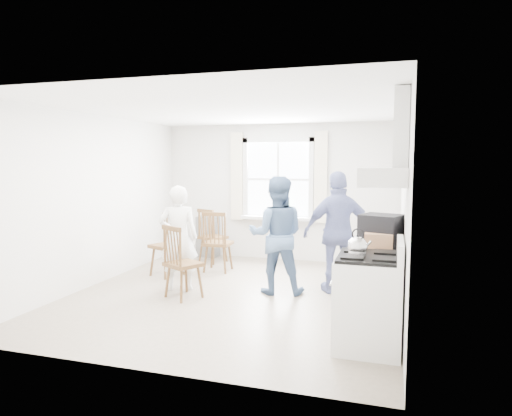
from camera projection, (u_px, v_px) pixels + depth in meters
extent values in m
cube|color=gray|center=(236.00, 295.00, 6.51)|extent=(4.62, 5.12, 0.02)
cube|color=silver|center=(279.00, 192.00, 8.78)|extent=(4.62, 0.04, 2.64)
cube|color=silver|center=(139.00, 229.00, 3.98)|extent=(4.62, 0.04, 2.64)
cube|color=silver|center=(96.00, 200.00, 7.03)|extent=(0.04, 5.12, 2.64)
cube|color=silver|center=(405.00, 209.00, 5.72)|extent=(0.04, 5.12, 2.64)
cube|color=white|center=(235.00, 109.00, 6.24)|extent=(4.62, 5.12, 0.02)
cube|color=white|center=(278.00, 179.00, 8.72)|extent=(1.20, 0.02, 1.40)
cube|color=silver|center=(278.00, 140.00, 8.61)|extent=(1.38, 0.09, 0.09)
cube|color=silver|center=(278.00, 218.00, 8.76)|extent=(1.38, 0.09, 0.09)
cube|color=silver|center=(246.00, 179.00, 8.87)|extent=(0.09, 0.09, 1.58)
cube|color=silver|center=(311.00, 180.00, 8.50)|extent=(0.09, 0.09, 1.58)
cube|color=silver|center=(277.00, 218.00, 8.69)|extent=(1.38, 0.24, 0.06)
cube|color=beige|center=(237.00, 176.00, 8.90)|extent=(0.24, 0.05, 1.70)
cube|color=beige|center=(321.00, 177.00, 8.43)|extent=(0.24, 0.05, 1.70)
cube|color=silver|center=(383.00, 177.00, 4.46)|extent=(0.45, 0.76, 0.18)
cube|color=silver|center=(401.00, 128.00, 4.37)|extent=(0.14, 0.30, 0.76)
cube|color=slate|center=(208.00, 236.00, 9.09)|extent=(0.40, 0.30, 0.80)
cube|color=white|center=(368.00, 303.00, 4.63)|extent=(0.65, 0.76, 0.92)
cube|color=black|center=(369.00, 257.00, 4.58)|extent=(0.61, 0.72, 0.03)
cube|color=white|center=(400.00, 250.00, 4.49)|extent=(0.06, 0.76, 0.20)
cylinder|color=silver|center=(334.00, 277.00, 4.70)|extent=(0.02, 0.61, 0.02)
sphere|color=silver|center=(358.00, 246.00, 4.54)|extent=(0.20, 0.20, 0.20)
cylinder|color=silver|center=(357.00, 252.00, 4.54)|extent=(0.18, 0.18, 0.04)
torus|color=black|center=(358.00, 234.00, 4.53)|extent=(0.12, 0.03, 0.12)
cube|color=silver|center=(378.00, 286.00, 5.27)|extent=(0.50, 0.55, 0.90)
cube|color=black|center=(381.00, 239.00, 5.26)|extent=(0.53, 0.50, 0.20)
cube|color=black|center=(381.00, 222.00, 5.24)|extent=(0.53, 0.50, 0.18)
cube|color=#A3724F|center=(378.00, 242.00, 5.08)|extent=(0.31, 0.23, 0.19)
cube|color=#4D3219|center=(218.00, 244.00, 7.87)|extent=(0.46, 0.44, 0.05)
cube|color=#4D3219|center=(214.00, 229.00, 7.65)|extent=(0.43, 0.08, 0.58)
cylinder|color=#4D3219|center=(218.00, 258.00, 7.89)|extent=(0.04, 0.04, 0.46)
cube|color=#4D3219|center=(184.00, 264.00, 6.32)|extent=(0.59, 0.58, 0.05)
cube|color=#4D3219|center=(172.00, 246.00, 6.16)|extent=(0.39, 0.26, 0.56)
cylinder|color=#4D3219|center=(184.00, 282.00, 6.34)|extent=(0.04, 0.04, 0.45)
cube|color=#4D3219|center=(167.00, 246.00, 7.55)|extent=(0.59, 0.60, 0.06)
cube|color=#4D3219|center=(174.00, 229.00, 7.39)|extent=(0.23, 0.43, 0.60)
cylinder|color=#4D3219|center=(167.00, 261.00, 7.58)|extent=(0.04, 0.04, 0.48)
imported|color=white|center=(178.00, 238.00, 6.67)|extent=(0.74, 0.74, 1.55)
imported|color=slate|center=(277.00, 235.00, 6.51)|extent=(0.96, 0.96, 1.68)
imported|color=navy|center=(339.00, 232.00, 6.54)|extent=(1.36, 1.36, 1.75)
imported|color=#377C3B|center=(286.00, 209.00, 8.60)|extent=(0.21, 0.21, 0.30)
cube|color=#4D3219|center=(213.00, 237.00, 8.59)|extent=(0.56, 0.55, 0.05)
cube|color=#4D3219|center=(206.00, 224.00, 8.42)|extent=(0.40, 0.22, 0.56)
cylinder|color=#4D3219|center=(213.00, 250.00, 8.61)|extent=(0.04, 0.04, 0.44)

